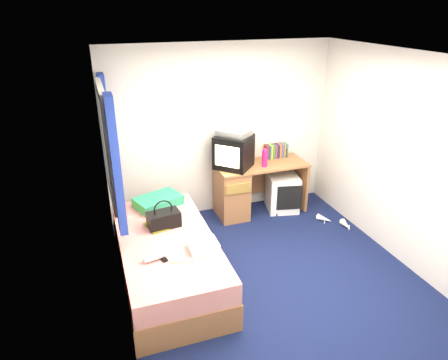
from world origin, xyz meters
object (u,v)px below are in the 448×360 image
object	(u,v)px
bed	(168,259)
vcr	(234,133)
pillow	(158,201)
crt_tv	(234,152)
towel	(203,246)
remote_control	(162,257)
picture_frame	(285,152)
white_heels	(335,222)
water_bottle	(154,257)
desk	(242,188)
pink_water_bottle	(265,158)
colour_swatch_fan	(182,260)
handbag	(164,219)
aerosol_can	(253,157)
magazine	(157,226)
storage_cube	(282,193)

from	to	relation	value
bed	vcr	distance (m)	1.94
pillow	crt_tv	xyz separation A→B (m)	(1.14, 0.40, 0.38)
towel	remote_control	bearing A→B (deg)	-179.40
bed	picture_frame	world-z (taller)	picture_frame
bed	towel	distance (m)	0.57
white_heels	water_bottle	bearing A→B (deg)	-163.37
desk	pink_water_bottle	size ratio (longest dim) A/B	5.49
vcr	towel	distance (m)	1.88
vcr	picture_frame	world-z (taller)	vcr
pillow	colour_swatch_fan	bearing A→B (deg)	-89.76
crt_tv	pink_water_bottle	distance (m)	0.45
water_bottle	crt_tv	bearing A→B (deg)	47.73
picture_frame	crt_tv	bearing A→B (deg)	-167.43
desk	pink_water_bottle	distance (m)	0.55
white_heels	bed	bearing A→B (deg)	-170.19
desk	crt_tv	size ratio (longest dim) A/B	2.08
picture_frame	handbag	bearing A→B (deg)	-149.69
pillow	aerosol_can	xyz separation A→B (m)	(1.44, 0.43, 0.25)
handbag	colour_swatch_fan	size ratio (longest dim) A/B	1.71
towel	remote_control	distance (m)	0.43
towel	aerosol_can	bearing A→B (deg)	52.57
towel	water_bottle	world-z (taller)	towel
picture_frame	colour_swatch_fan	bearing A→B (deg)	-135.73
picture_frame	colour_swatch_fan	size ratio (longest dim) A/B	0.64
crt_tv	vcr	bearing A→B (deg)	90.00
desk	towel	distance (m)	1.84
picture_frame	pink_water_bottle	bearing A→B (deg)	-146.43
bed	desk	bearing A→B (deg)	41.07
desk	vcr	bearing A→B (deg)	178.42
crt_tv	aerosol_can	size ratio (longest dim) A/B	3.13
white_heels	crt_tv	bearing A→B (deg)	149.30
pink_water_bottle	white_heels	bearing A→B (deg)	-36.91
crt_tv	pink_water_bottle	bearing A→B (deg)	28.28
handbag	magazine	size ratio (longest dim) A/B	1.35
vcr	towel	size ratio (longest dim) A/B	1.44
storage_cube	picture_frame	bearing A→B (deg)	74.86
pink_water_bottle	colour_swatch_fan	size ratio (longest dim) A/B	1.08
desk	white_heels	distance (m)	1.38
vcr	white_heels	bearing A→B (deg)	18.86
pillow	desk	size ratio (longest dim) A/B	0.42
bed	crt_tv	world-z (taller)	crt_tv
picture_frame	magazine	xyz separation A→B (m)	(-2.12, -1.06, -0.27)
desk	picture_frame	size ratio (longest dim) A/B	9.29
desk	towel	world-z (taller)	desk
desk	crt_tv	distance (m)	0.59
bed	desk	xyz separation A→B (m)	(1.34, 1.16, 0.14)
colour_swatch_fan	handbag	bearing A→B (deg)	92.95
remote_control	colour_swatch_fan	bearing A→B (deg)	-46.20
pink_water_bottle	handbag	distance (m)	1.79
crt_tv	remote_control	bearing A→B (deg)	-86.64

